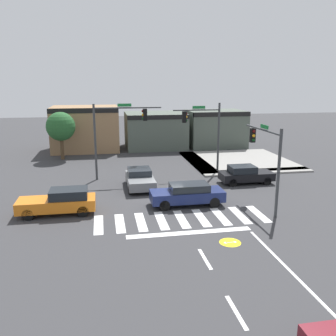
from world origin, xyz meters
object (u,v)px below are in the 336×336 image
car_navy (188,194)px  car_gray (140,179)px  car_orange (60,202)px  car_black (245,174)px  traffic_signal_northwest (117,127)px  roadside_tree (61,127)px  traffic_signal_northeast (204,127)px  traffic_signal_southeast (266,150)px

car_navy → car_gray: 5.24m
car_orange → car_black: bearing=-162.0°
traffic_signal_northwest → car_orange: traffic_signal_northwest is taller
car_black → roadside_tree: roadside_tree is taller
car_orange → roadside_tree: size_ratio=0.95×
traffic_signal_northwest → car_navy: bearing=-61.3°
car_orange → traffic_signal_northeast: bearing=-144.0°
car_navy → roadside_tree: (-9.41, 16.12, 2.61)m
traffic_signal_southeast → car_orange: (-12.71, 0.99, -2.92)m
traffic_signal_southeast → traffic_signal_northeast: (-1.40, 9.22, 0.38)m
car_black → traffic_signal_northeast: bearing=122.4°
car_orange → roadside_tree: bearing=-85.1°
car_navy → car_orange: (-8.02, -0.18, 0.03)m
traffic_signal_northwest → car_gray: bearing=-63.8°
traffic_signal_northwest → car_navy: size_ratio=1.29×
traffic_signal_northwest → car_navy: traffic_signal_northwest is taller
roadside_tree → traffic_signal_southeast: bearing=-50.8°
car_navy → car_black: size_ratio=1.15×
traffic_signal_northeast → car_navy: size_ratio=1.28×
car_gray → roadside_tree: size_ratio=0.86×
traffic_signal_southeast → roadside_tree: size_ratio=1.09×
traffic_signal_northeast → roadside_tree: (-12.71, 8.07, -0.71)m
car_navy → car_orange: size_ratio=1.03×
car_navy → roadside_tree: bearing=-59.7°
car_black → roadside_tree: 19.38m
traffic_signal_southeast → traffic_signal_northeast: 9.33m
car_gray → car_black: bearing=88.2°
traffic_signal_northeast → car_orange: (-11.31, -8.23, -3.30)m
car_navy → car_gray: bearing=-59.8°
car_black → traffic_signal_southeast: bearing=-100.5°
car_navy → car_black: bearing=-143.1°
traffic_signal_northwest → car_gray: (1.44, -2.93, -3.61)m
roadside_tree → car_black: bearing=-38.1°
traffic_signal_northwest → car_orange: size_ratio=1.33×
traffic_signal_southeast → car_orange: 13.08m
traffic_signal_northeast → car_black: bearing=122.4°
traffic_signal_northwest → car_orange: 9.29m
traffic_signal_southeast → car_orange: bearing=85.6°
traffic_signal_southeast → roadside_tree: bearing=39.2°
car_navy → car_gray: car_navy is taller
roadside_tree → car_navy: bearing=-59.7°
traffic_signal_northwest → car_orange: (-3.94, -7.64, -3.53)m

